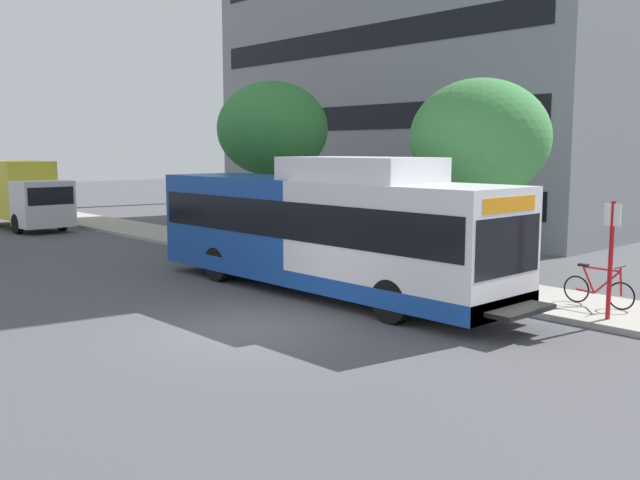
{
  "coord_description": "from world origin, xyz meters",
  "views": [
    {
      "loc": [
        -8.77,
        -11.94,
        3.86
      ],
      "look_at": [
        2.91,
        0.84,
        1.6
      ],
      "focal_mm": 39.4,
      "sensor_mm": 36.0,
      "label": 1
    }
  ],
  "objects_px": {
    "street_tree_near_stop": "(480,139)",
    "box_truck_background": "(21,192)",
    "bicycle_parked": "(599,289)",
    "transit_bus": "(322,230)",
    "street_tree_mid_block": "(273,129)",
    "bus_stop_sign_pole": "(611,251)"
  },
  "relations": [
    {
      "from": "transit_bus",
      "to": "bus_stop_sign_pole",
      "type": "height_order",
      "value": "transit_bus"
    },
    {
      "from": "box_truck_background",
      "to": "bus_stop_sign_pole",
      "type": "bearing_deg",
      "value": -84.76
    },
    {
      "from": "street_tree_mid_block",
      "to": "box_truck_background",
      "type": "relative_size",
      "value": 0.89
    },
    {
      "from": "bicycle_parked",
      "to": "box_truck_background",
      "type": "distance_m",
      "value": 27.6
    },
    {
      "from": "transit_bus",
      "to": "bus_stop_sign_pole",
      "type": "relative_size",
      "value": 4.71
    },
    {
      "from": "transit_bus",
      "to": "bicycle_parked",
      "type": "xyz_separation_m",
      "value": [
        3.32,
        -6.09,
        -1.14
      ]
    },
    {
      "from": "transit_bus",
      "to": "street_tree_near_stop",
      "type": "xyz_separation_m",
      "value": [
        4.31,
        -1.92,
        2.43
      ]
    },
    {
      "from": "transit_bus",
      "to": "bus_stop_sign_pole",
      "type": "distance_m",
      "value": 7.2
    },
    {
      "from": "box_truck_background",
      "to": "transit_bus",
      "type": "bearing_deg",
      "value": -89.11
    },
    {
      "from": "transit_bus",
      "to": "street_tree_mid_block",
      "type": "xyz_separation_m",
      "value": [
        3.98,
        7.06,
        2.87
      ]
    },
    {
      "from": "bus_stop_sign_pole",
      "to": "street_tree_near_stop",
      "type": "relative_size",
      "value": 0.46
    },
    {
      "from": "bus_stop_sign_pole",
      "to": "box_truck_background",
      "type": "bearing_deg",
      "value": 95.24
    },
    {
      "from": "transit_bus",
      "to": "bicycle_parked",
      "type": "bearing_deg",
      "value": -61.41
    },
    {
      "from": "street_tree_near_stop",
      "to": "box_truck_background",
      "type": "relative_size",
      "value": 0.81
    },
    {
      "from": "transit_bus",
      "to": "street_tree_near_stop",
      "type": "height_order",
      "value": "street_tree_near_stop"
    },
    {
      "from": "bus_stop_sign_pole",
      "to": "bicycle_parked",
      "type": "height_order",
      "value": "bus_stop_sign_pole"
    },
    {
      "from": "bicycle_parked",
      "to": "transit_bus",
      "type": "bearing_deg",
      "value": 118.59
    },
    {
      "from": "box_truck_background",
      "to": "street_tree_near_stop",
      "type": "bearing_deg",
      "value": -78.66
    },
    {
      "from": "bicycle_parked",
      "to": "box_truck_background",
      "type": "xyz_separation_m",
      "value": [
        -3.65,
        27.33,
        1.18
      ]
    },
    {
      "from": "transit_bus",
      "to": "street_tree_mid_block",
      "type": "distance_m",
      "value": 8.6
    },
    {
      "from": "transit_bus",
      "to": "bicycle_parked",
      "type": "height_order",
      "value": "transit_bus"
    },
    {
      "from": "transit_bus",
      "to": "street_tree_mid_block",
      "type": "height_order",
      "value": "street_tree_mid_block"
    }
  ]
}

